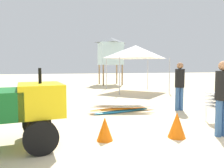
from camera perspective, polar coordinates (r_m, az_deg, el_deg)
The scene contains 9 objects.
ground at distance 4.60m, azimuth 12.32°, elevation -14.92°, with size 80.00×80.00×0.00m, color beige.
stacked_plastic_chairs at distance 6.50m, azimuth 26.56°, elevation -3.21°, with size 0.48×0.48×1.20m.
surfboard_pile at distance 7.32m, azimuth 2.82°, elevation -6.14°, with size 2.45×0.86×0.32m.
lifeguard_near_center at distance 7.89m, azimuth 17.20°, elevation 0.22°, with size 0.32×0.32×1.65m.
lifeguard_near_right at distance 5.32m, azimuth 26.85°, elevation -2.20°, with size 0.32×0.32×1.65m.
popup_canopy at distance 13.54m, azimuth 6.19°, elevation 8.30°, with size 3.01×3.01×2.78m.
lifeguard_tower at distance 18.21m, azimuth -0.42°, elevation 8.60°, with size 1.98×1.98×3.88m.
traffic_cone_near at distance 4.61m, azimuth -1.89°, elevation -11.59°, with size 0.34×0.34×0.49m, color orange.
traffic_cone_far at distance 4.98m, azimuth 16.53°, elevation -10.17°, with size 0.39×0.39×0.55m, color orange.
Camera 1 is at (-2.02, -3.84, 1.54)m, focal length 35.12 mm.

